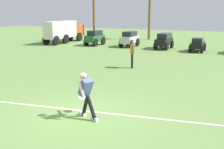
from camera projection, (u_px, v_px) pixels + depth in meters
The scene contains 12 objects.
ground_plane at pixel (82, 115), 8.95m from camera, with size 80.00×80.00×0.00m, color #678D45.
field_line_paint at pixel (87, 111), 9.29m from camera, with size 26.91×0.10×0.01m, color white.
frisbee_thrower at pixel (86, 93), 8.60m from camera, with size 0.99×0.72×1.41m.
frisbee_in_flight at pixel (82, 98), 9.15m from camera, with size 0.37×0.37×0.08m.
teammate_near_sideline at pixel (132, 52), 16.09m from camera, with size 0.34×0.47×1.56m.
parked_car_slot_a at pixel (95, 37), 26.69m from camera, with size 1.20×2.37×1.40m.
parked_car_slot_b at pixel (129, 39), 25.57m from camera, with size 1.20×2.37×1.40m.
parked_car_slot_c at pixel (164, 40), 24.23m from camera, with size 1.23×2.44×1.34m.
parked_car_slot_d at pixel (198, 45), 22.61m from camera, with size 1.10×2.21×1.10m.
box_truck at pixel (64, 31), 28.73m from camera, with size 1.40×5.90×2.20m.
palm_tree_far_left at pixel (94, 9), 30.70m from camera, with size 3.43×3.53×5.28m.
palm_tree_left_of_centre at pixel (150, 7), 31.46m from camera, with size 3.23×3.56×5.65m.
Camera 1 is at (4.41, -7.25, 3.26)m, focal length 45.00 mm.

